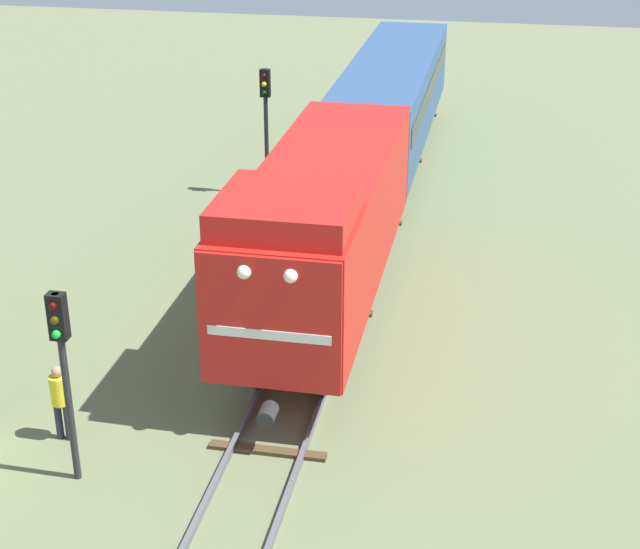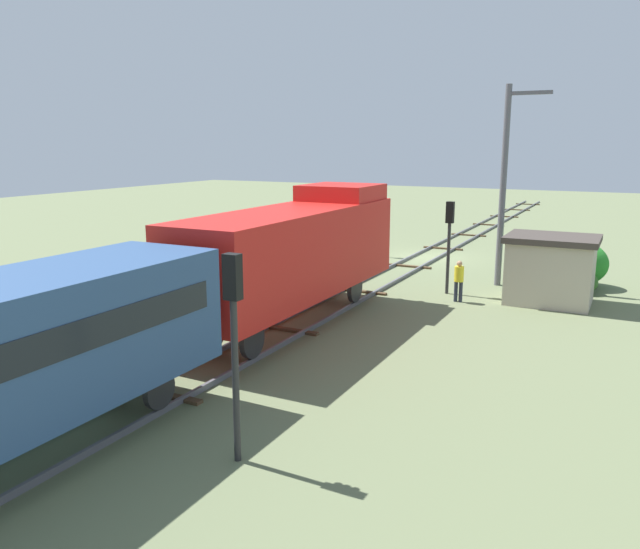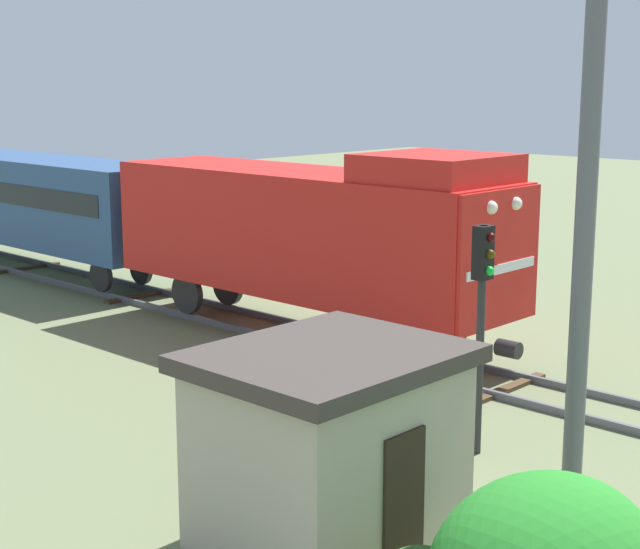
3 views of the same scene
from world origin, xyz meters
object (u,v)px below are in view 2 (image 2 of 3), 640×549
(traffic_signal_far, at_px, (234,320))
(worker_by_signal, at_px, (459,278))
(traffic_signal_near, at_px, (369,210))
(catenary_mast, at_px, (505,182))
(traffic_signal_mid, at_px, (449,230))
(relay_hut, at_px, (550,269))
(locomotive, at_px, (296,249))
(worker_near_track, at_px, (370,244))

(traffic_signal_far, distance_m, worker_by_signal, 15.03)
(traffic_signal_near, distance_m, catenary_mast, 9.56)
(traffic_signal_mid, bearing_deg, relay_hut, -175.40)
(traffic_signal_near, relative_size, catenary_mast, 0.42)
(locomotive, distance_m, worker_near_track, 12.84)
(traffic_signal_near, relative_size, traffic_signal_far, 0.87)
(traffic_signal_far, bearing_deg, traffic_signal_mid, -89.29)
(worker_near_track, relative_size, catenary_mast, 0.19)
(locomotive, height_order, catenary_mast, catenary_mast)
(relay_hut, bearing_deg, locomotive, 45.12)
(catenary_mast, bearing_deg, worker_near_track, -19.39)
(locomotive, height_order, relay_hut, locomotive)
(traffic_signal_far, xyz_separation_m, catenary_mast, (-1.46, -18.75, 1.69))
(traffic_signal_mid, relative_size, worker_by_signal, 2.32)
(traffic_signal_far, bearing_deg, relay_hut, -103.36)
(locomotive, relative_size, traffic_signal_mid, 2.94)
(traffic_signal_mid, bearing_deg, traffic_signal_far, 90.71)
(traffic_signal_far, bearing_deg, catenary_mast, -94.44)
(catenary_mast, bearing_deg, traffic_signal_mid, 58.09)
(worker_near_track, relative_size, relay_hut, 0.49)
(catenary_mast, bearing_deg, worker_by_signal, 77.50)
(traffic_signal_near, bearing_deg, relay_hut, 147.97)
(traffic_signal_near, xyz_separation_m, traffic_signal_mid, (-6.60, 7.03, 0.15))
(locomotive, bearing_deg, traffic_signal_mid, -115.27)
(traffic_signal_far, relative_size, relay_hut, 1.22)
(traffic_signal_mid, distance_m, worker_near_track, 8.04)
(locomotive, distance_m, relay_hut, 10.72)
(relay_hut, bearing_deg, traffic_signal_near, -32.03)
(locomotive, xyz_separation_m, catenary_mast, (-5.06, -9.86, 1.89))
(traffic_signal_mid, bearing_deg, catenary_mast, -121.91)
(locomotive, relative_size, traffic_signal_far, 2.71)
(traffic_signal_far, bearing_deg, worker_near_track, -74.32)
(traffic_signal_mid, distance_m, catenary_mast, 3.67)
(catenary_mast, distance_m, relay_hut, 4.70)
(traffic_signal_far, bearing_deg, worker_by_signal, -92.31)
(traffic_signal_mid, relative_size, catenary_mast, 0.45)
(worker_by_signal, height_order, catenary_mast, catenary_mast)
(worker_near_track, xyz_separation_m, worker_by_signal, (-6.60, 6.49, 0.00))
(locomotive, height_order, traffic_signal_near, locomotive)
(locomotive, height_order, worker_near_track, locomotive)
(traffic_signal_near, bearing_deg, traffic_signal_mid, 133.21)
(worker_by_signal, distance_m, catenary_mast, 5.39)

